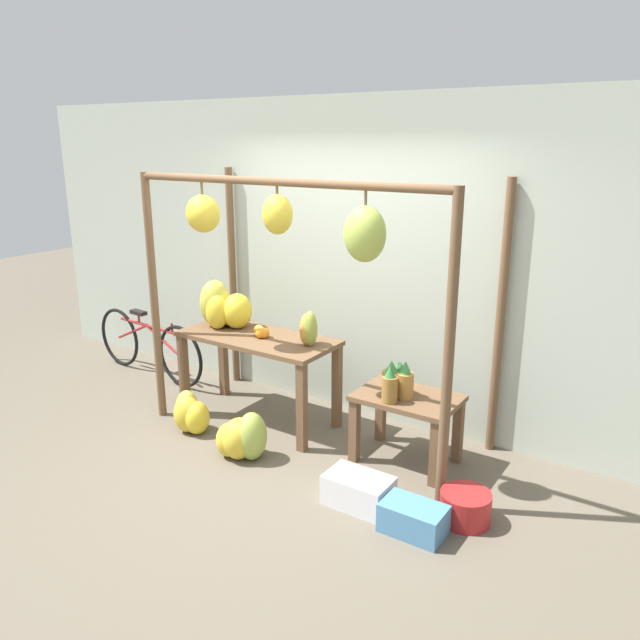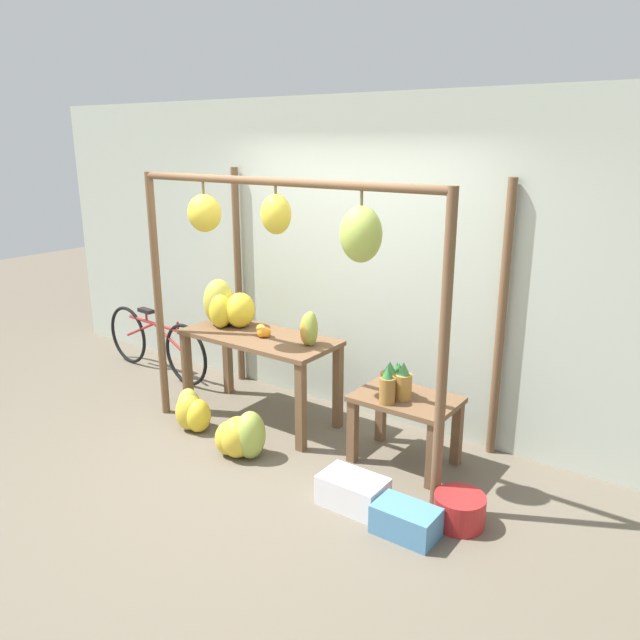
# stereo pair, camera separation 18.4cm
# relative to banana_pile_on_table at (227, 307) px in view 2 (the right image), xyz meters

# --- Properties ---
(ground_plane) EXTENTS (20.00, 20.00, 0.00)m
(ground_plane) POSITION_rel_banana_pile_on_table_xyz_m (0.98, -0.89, -0.97)
(ground_plane) COLOR #665B4C
(shop_wall_back) EXTENTS (8.00, 0.08, 2.80)m
(shop_wall_back) POSITION_rel_banana_pile_on_table_xyz_m (0.98, 0.65, 0.43)
(shop_wall_back) COLOR #B7C1B2
(shop_wall_back) RESTS_ON ground_plane
(stall_awning) EXTENTS (2.79, 1.19, 2.18)m
(stall_awning) POSITION_rel_banana_pile_on_table_xyz_m (1.03, -0.28, 0.64)
(stall_awning) COLOR brown
(stall_awning) RESTS_ON ground_plane
(display_table_main) EXTENTS (1.41, 0.63, 0.79)m
(display_table_main) POSITION_rel_banana_pile_on_table_xyz_m (0.42, -0.05, -0.31)
(display_table_main) COLOR brown
(display_table_main) RESTS_ON ground_plane
(display_table_side) EXTENTS (0.78, 0.53, 0.55)m
(display_table_side) POSITION_rel_banana_pile_on_table_xyz_m (1.85, -0.01, -0.54)
(display_table_side) COLOR brown
(display_table_side) RESTS_ON ground_plane
(banana_pile_on_table) EXTENTS (0.54, 0.41, 0.43)m
(banana_pile_on_table) POSITION_rel_banana_pile_on_table_xyz_m (0.00, 0.00, 0.00)
(banana_pile_on_table) COLOR yellow
(banana_pile_on_table) RESTS_ON display_table_main
(orange_pile) EXTENTS (0.20, 0.17, 0.09)m
(orange_pile) POSITION_rel_banana_pile_on_table_xyz_m (0.47, -0.05, -0.13)
(orange_pile) COLOR orange
(orange_pile) RESTS_ON display_table_main
(pineapple_cluster) EXTENTS (0.24, 0.32, 0.29)m
(pineapple_cluster) POSITION_rel_banana_pile_on_table_xyz_m (1.78, -0.06, -0.29)
(pineapple_cluster) COLOR olive
(pineapple_cluster) RESTS_ON display_table_side
(banana_pile_ground_left) EXTENTS (0.39, 0.32, 0.36)m
(banana_pile_ground_left) POSITION_rel_banana_pile_on_table_xyz_m (0.08, -0.57, -0.80)
(banana_pile_ground_left) COLOR yellow
(banana_pile_ground_left) RESTS_ON ground_plane
(banana_pile_ground_right) EXTENTS (0.45, 0.38, 0.39)m
(banana_pile_ground_right) POSITION_rel_banana_pile_on_table_xyz_m (0.75, -0.67, -0.80)
(banana_pile_ground_right) COLOR #9EB247
(banana_pile_ground_right) RESTS_ON ground_plane
(fruit_crate_white) EXTENTS (0.45, 0.28, 0.22)m
(fruit_crate_white) POSITION_rel_banana_pile_on_table_xyz_m (1.85, -0.75, -0.86)
(fruit_crate_white) COLOR silver
(fruit_crate_white) RESTS_ON ground_plane
(blue_bucket) EXTENTS (0.34, 0.34, 0.21)m
(blue_bucket) POSITION_rel_banana_pile_on_table_xyz_m (2.54, -0.52, -0.86)
(blue_bucket) COLOR #AD2323
(blue_bucket) RESTS_ON ground_plane
(parked_bicycle) EXTENTS (1.68, 0.17, 0.70)m
(parked_bicycle) POSITION_rel_banana_pile_on_table_xyz_m (-1.24, 0.15, -0.62)
(parked_bicycle) COLOR black
(parked_bicycle) RESTS_ON ground_plane
(papaya_pile) EXTENTS (0.20, 0.19, 0.30)m
(papaya_pile) POSITION_rel_banana_pile_on_table_xyz_m (0.94, -0.02, -0.04)
(papaya_pile) COLOR gold
(papaya_pile) RESTS_ON display_table_main
(fruit_crate_purple) EXTENTS (0.41, 0.26, 0.20)m
(fruit_crate_purple) POSITION_rel_banana_pile_on_table_xyz_m (2.31, -0.82, -0.87)
(fruit_crate_purple) COLOR #4C84B2
(fruit_crate_purple) RESTS_ON ground_plane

